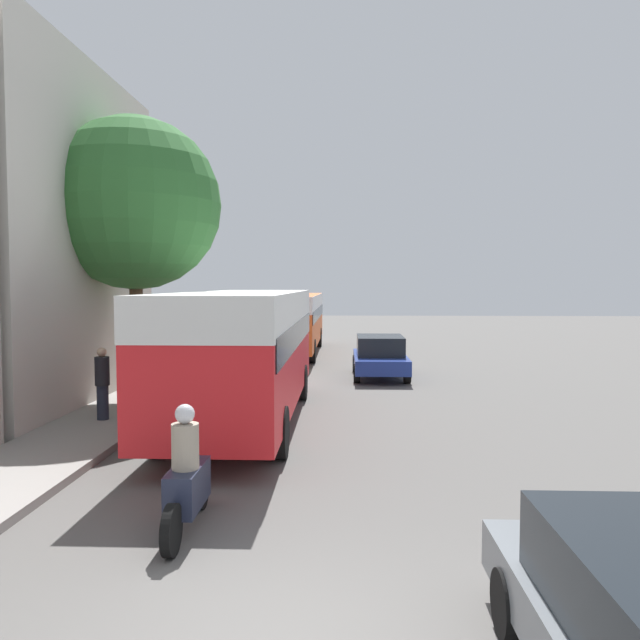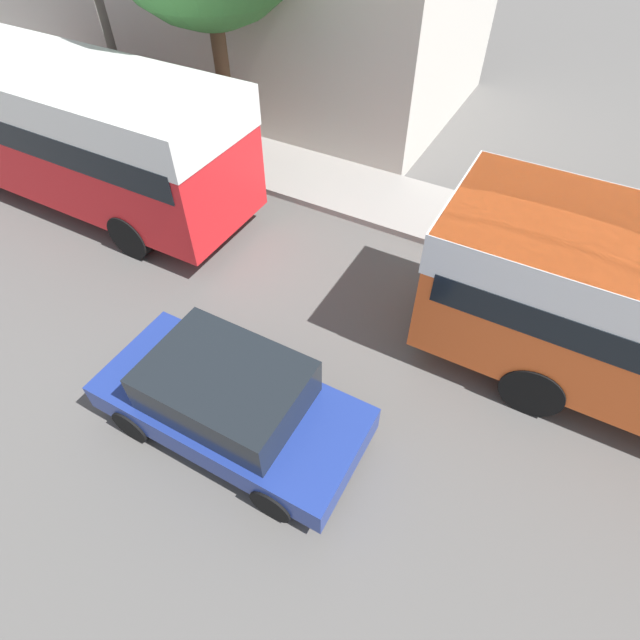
# 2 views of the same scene
# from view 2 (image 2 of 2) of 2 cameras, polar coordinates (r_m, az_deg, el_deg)

# --- Properties ---
(bus_lead) EXTENTS (2.60, 9.76, 3.12)m
(bus_lead) POSITION_cam_2_polar(r_m,az_deg,el_deg) (13.41, -28.80, 20.13)
(bus_lead) COLOR red
(bus_lead) RESTS_ON ground_plane
(car_crossing) EXTENTS (1.89, 4.08, 1.47)m
(car_crossing) POSITION_cam_2_polar(r_m,az_deg,el_deg) (7.58, -10.32, -8.99)
(car_crossing) COLOR navy
(car_crossing) RESTS_ON ground_plane
(pedestrian_near_curb) EXTENTS (0.33, 0.33, 1.68)m
(pedestrian_near_curb) POSITION_cam_2_polar(r_m,az_deg,el_deg) (15.92, -19.40, 22.81)
(pedestrian_near_curb) COLOR #232838
(pedestrian_near_curb) RESTS_ON sidewalk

